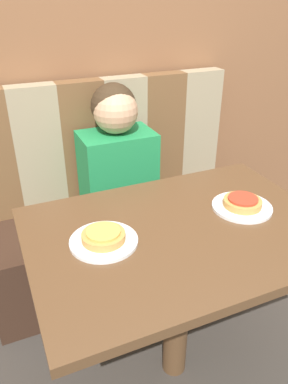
{
  "coord_description": "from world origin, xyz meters",
  "views": [
    {
      "loc": [
        -0.55,
        -0.94,
        1.47
      ],
      "look_at": [
        0.0,
        0.33,
        0.72
      ],
      "focal_mm": 35.0,
      "sensor_mm": 36.0,
      "label": 1
    }
  ],
  "objects": [
    {
      "name": "wall_back",
      "position": [
        0.0,
        0.96,
        1.3
      ],
      "size": [
        7.0,
        0.05,
        2.6
      ],
      "color": "brown",
      "rests_on": "ground_plane"
    },
    {
      "name": "dining_table",
      "position": [
        0.0,
        0.0,
        0.64
      ],
      "size": [
        1.06,
        0.75,
        0.74
      ],
      "color": "brown",
      "rests_on": "ground_plane"
    },
    {
      "name": "booth_seat",
      "position": [
        0.0,
        0.66,
        0.22
      ],
      "size": [
        1.38,
        0.49,
        0.43
      ],
      "color": "#382319",
      "rests_on": "ground_plane"
    },
    {
      "name": "person",
      "position": [
        0.0,
        0.66,
        0.76
      ],
      "size": [
        0.36,
        0.25,
        0.67
      ],
      "color": "#1E8447",
      "rests_on": "booth_seat"
    },
    {
      "name": "booth_backrest",
      "position": [
        -0.0,
        0.86,
        0.76
      ],
      "size": [
        1.38,
        0.09,
        0.65
      ],
      "color": "brown",
      "rests_on": "booth_seat"
    },
    {
      "name": "plate_right",
      "position": [
        0.28,
        0.03,
        0.74
      ],
      "size": [
        0.23,
        0.23,
        0.01
      ],
      "color": "white",
      "rests_on": "dining_table"
    },
    {
      "name": "plate_left",
      "position": [
        -0.28,
        0.03,
        0.74
      ],
      "size": [
        0.23,
        0.23,
        0.01
      ],
      "color": "white",
      "rests_on": "dining_table"
    },
    {
      "name": "pizza_left",
      "position": [
        -0.28,
        0.03,
        0.76
      ],
      "size": [
        0.14,
        0.14,
        0.03
      ],
      "color": "#C68E47",
      "rests_on": "plate_left"
    },
    {
      "name": "ground_plane",
      "position": [
        0.0,
        0.0,
        0.0
      ],
      "size": [
        12.0,
        12.0,
        0.0
      ],
      "primitive_type": "plane",
      "color": "#38332D"
    },
    {
      "name": "pizza_right",
      "position": [
        0.28,
        0.03,
        0.76
      ],
      "size": [
        0.14,
        0.14,
        0.03
      ],
      "color": "#C68E47",
      "rests_on": "plate_right"
    }
  ]
}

